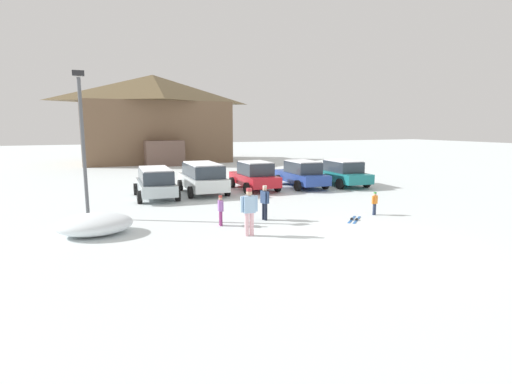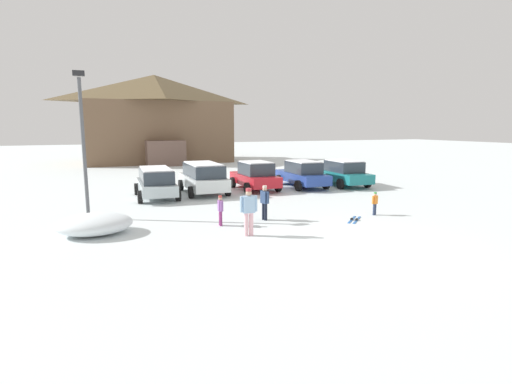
# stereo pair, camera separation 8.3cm
# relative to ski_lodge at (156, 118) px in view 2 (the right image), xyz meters

# --- Properties ---
(ground) EXTENTS (160.00, 160.00, 0.00)m
(ground) POSITION_rel_ski_lodge_xyz_m (1.00, -33.74, -4.59)
(ground) COLOR silver
(ski_lodge) EXTENTS (15.14, 11.04, 9.05)m
(ski_lodge) POSITION_rel_ski_lodge_xyz_m (0.00, 0.00, 0.00)
(ski_lodge) COLOR brown
(ski_lodge) RESTS_ON ground
(parked_silver_wagon) EXTENTS (2.22, 4.35, 1.59)m
(parked_silver_wagon) POSITION_rel_ski_lodge_xyz_m (-3.56, -22.61, -3.72)
(parked_silver_wagon) COLOR silver
(parked_silver_wagon) RESTS_ON ground
(parked_white_suv) EXTENTS (2.30, 4.50, 1.72)m
(parked_white_suv) POSITION_rel_ski_lodge_xyz_m (-0.87, -22.12, -3.66)
(parked_white_suv) COLOR silver
(parked_white_suv) RESTS_ON ground
(parked_red_sedan) EXTENTS (2.14, 4.04, 1.70)m
(parked_red_sedan) POSITION_rel_ski_lodge_xyz_m (2.32, -22.08, -3.74)
(parked_red_sedan) COLOR red
(parked_red_sedan) RESTS_ON ground
(parked_blue_hatchback) EXTENTS (2.17, 4.56, 1.65)m
(parked_blue_hatchback) POSITION_rel_ski_lodge_xyz_m (5.42, -22.23, -3.76)
(parked_blue_hatchback) COLOR #254195
(parked_blue_hatchback) RESTS_ON ground
(parked_teal_hatchback) EXTENTS (2.35, 4.82, 1.62)m
(parked_teal_hatchback) POSITION_rel_ski_lodge_xyz_m (8.17, -22.54, -3.77)
(parked_teal_hatchback) COLOR #1C787B
(parked_teal_hatchback) RESTS_ON ground
(skier_adult_in_blue_parka) EXTENTS (0.62, 0.28, 1.67)m
(skier_adult_in_blue_parka) POSITION_rel_ski_lodge_xyz_m (-1.76, -31.37, -3.64)
(skier_adult_in_blue_parka) COLOR beige
(skier_adult_in_blue_parka) RESTS_ON ground
(skier_child_in_orange_jacket) EXTENTS (0.35, 0.21, 0.99)m
(skier_child_in_orange_jacket) POSITION_rel_ski_lodge_xyz_m (4.40, -30.39, -4.03)
(skier_child_in_orange_jacket) COLOR navy
(skier_child_in_orange_jacket) RESTS_ON ground
(skier_teen_in_navy_coat) EXTENTS (0.27, 0.51, 1.41)m
(skier_teen_in_navy_coat) POSITION_rel_ski_lodge_xyz_m (-0.31, -29.43, -3.79)
(skier_teen_in_navy_coat) COLOR black
(skier_teen_in_navy_coat) RESTS_ON ground
(skier_child_in_purple_jacket) EXTENTS (0.19, 0.43, 1.16)m
(skier_child_in_purple_jacket) POSITION_rel_ski_lodge_xyz_m (-2.24, -29.63, -3.93)
(skier_child_in_purple_jacket) COLOR #7C2A63
(skier_child_in_purple_jacket) RESTS_ON ground
(pair_of_skis) EXTENTS (1.18, 1.13, 0.08)m
(pair_of_skis) POSITION_rel_ski_lodge_xyz_m (3.03, -30.86, -4.57)
(pair_of_skis) COLOR blue
(pair_of_skis) RESTS_ON ground
(lamp_post) EXTENTS (0.44, 0.24, 5.88)m
(lamp_post) POSITION_rel_ski_lodge_xyz_m (-6.90, -26.44, -1.30)
(lamp_post) COLOR #515459
(lamp_post) RESTS_ON ground
(plowed_snow_pile) EXTENTS (2.58, 2.06, 0.74)m
(plowed_snow_pile) POSITION_rel_ski_lodge_xyz_m (-6.69, -29.11, -4.22)
(plowed_snow_pile) COLOR white
(plowed_snow_pile) RESTS_ON ground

